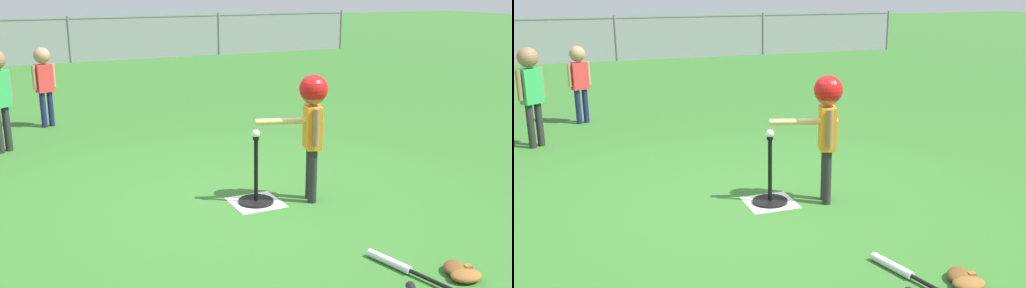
% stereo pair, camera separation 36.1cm
% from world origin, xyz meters
% --- Properties ---
extents(ground_plane, '(60.00, 60.00, 0.00)m').
position_xyz_m(ground_plane, '(0.00, 0.00, 0.00)').
color(ground_plane, '#336B28').
extents(home_plate, '(0.44, 0.44, 0.01)m').
position_xyz_m(home_plate, '(0.21, -0.05, 0.00)').
color(home_plate, white).
rests_on(home_plate, ground_plane).
extents(batting_tee, '(0.32, 0.32, 0.61)m').
position_xyz_m(batting_tee, '(0.21, -0.05, 0.09)').
color(batting_tee, black).
rests_on(batting_tee, ground_plane).
extents(baseball_on_tee, '(0.07, 0.07, 0.07)m').
position_xyz_m(baseball_on_tee, '(0.21, -0.05, 0.65)').
color(baseball_on_tee, white).
rests_on(baseball_on_tee, batting_tee).
extents(batter_child, '(0.62, 0.33, 1.15)m').
position_xyz_m(batter_child, '(0.69, -0.19, 0.82)').
color(batter_child, '#262626').
rests_on(batter_child, ground_plane).
extents(fielder_deep_left, '(0.31, 0.22, 1.09)m').
position_xyz_m(fielder_deep_left, '(-1.20, 3.78, 0.70)').
color(fielder_deep_left, '#191E4C').
rests_on(fielder_deep_left, ground_plane).
extents(fielder_deep_right, '(0.30, 0.26, 1.20)m').
position_xyz_m(fielder_deep_right, '(-1.79, 2.67, 0.77)').
color(fielder_deep_right, '#262626').
rests_on(fielder_deep_right, ground_plane).
extents(spare_bat_silver, '(0.23, 0.72, 0.06)m').
position_xyz_m(spare_bat_silver, '(0.58, -1.60, 0.03)').
color(spare_bat_silver, silver).
rests_on(spare_bat_silver, ground_plane).
extents(glove_near_bats, '(0.26, 0.27, 0.07)m').
position_xyz_m(glove_near_bats, '(0.91, -1.81, 0.04)').
color(glove_near_bats, brown).
rests_on(glove_near_bats, ground_plane).
extents(glove_tossed_aside, '(0.24, 0.19, 0.07)m').
position_xyz_m(glove_tossed_aside, '(0.90, -1.92, 0.04)').
color(glove_tossed_aside, brown).
rests_on(glove_tossed_aside, ground_plane).
extents(outfield_fence, '(16.06, 0.06, 1.15)m').
position_xyz_m(outfield_fence, '(0.00, 10.70, 0.62)').
color(outfield_fence, slate).
rests_on(outfield_fence, ground_plane).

